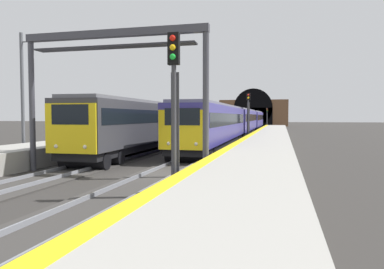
# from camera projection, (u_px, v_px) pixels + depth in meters

# --- Properties ---
(ground_plane) EXTENTS (320.00, 320.00, 0.00)m
(ground_plane) POSITION_uv_depth(u_px,v_px,m) (166.00, 174.00, 17.42)
(ground_plane) COLOR #302D2B
(platform_right) EXTENTS (112.00, 3.70, 1.04)m
(platform_right) POSITION_uv_depth(u_px,v_px,m) (253.00, 166.00, 16.39)
(platform_right) COLOR #9E9B93
(platform_right) RESTS_ON ground_plane
(platform_left) EXTENTS (112.00, 3.70, 1.04)m
(platform_left) POSITION_uv_depth(u_px,v_px,m) (9.00, 158.00, 19.54)
(platform_left) COLOR #9E9B93
(platform_left) RESTS_ON ground_plane
(platform_right_edge_strip) EXTENTS (112.00, 0.50, 0.01)m
(platform_right_edge_strip) POSITION_uv_depth(u_px,v_px,m) (218.00, 153.00, 16.75)
(platform_right_edge_strip) COLOR yellow
(platform_right_edge_strip) RESTS_ON platform_right
(track_main_line) EXTENTS (160.00, 2.78, 0.21)m
(track_main_line) POSITION_uv_depth(u_px,v_px,m) (166.00, 173.00, 17.42)
(track_main_line) COLOR #383533
(track_main_line) RESTS_ON ground_plane
(track_adjacent_line) EXTENTS (160.00, 2.88, 0.21)m
(track_adjacent_line) POSITION_uv_depth(u_px,v_px,m) (78.00, 169.00, 18.56)
(track_adjacent_line) COLOR #383533
(track_adjacent_line) RESTS_ON ground_plane
(train_main_approaching) EXTENTS (60.62, 3.01, 3.72)m
(train_main_approaching) POSITION_uv_depth(u_px,v_px,m) (241.00, 121.00, 49.36)
(train_main_approaching) COLOR navy
(train_main_approaching) RESTS_ON ground_plane
(train_adjacent_platform) EXTENTS (58.15, 3.25, 4.77)m
(train_adjacent_platform) POSITION_uv_depth(u_px,v_px,m) (200.00, 120.00, 45.73)
(train_adjacent_platform) COLOR #333338
(train_adjacent_platform) RESTS_ON ground_plane
(railway_signal_near) EXTENTS (0.39, 0.38, 5.50)m
(railway_signal_near) POSITION_uv_depth(u_px,v_px,m) (174.00, 100.00, 11.97)
(railway_signal_near) COLOR #38383D
(railway_signal_near) RESTS_ON ground_plane
(railway_signal_mid) EXTENTS (0.39, 0.38, 5.21)m
(railway_signal_mid) POSITION_uv_depth(u_px,v_px,m) (248.00, 114.00, 38.23)
(railway_signal_mid) COLOR #38383D
(railway_signal_mid) RESTS_ON ground_plane
(railway_signal_far) EXTENTS (0.39, 0.38, 4.68)m
(railway_signal_far) POSITION_uv_depth(u_px,v_px,m) (267.00, 116.00, 85.95)
(railway_signal_far) COLOR #38383D
(railway_signal_far) RESTS_ON ground_plane
(overhead_signal_gantry) EXTENTS (0.70, 9.22, 6.82)m
(overhead_signal_gantry) POSITION_uv_depth(u_px,v_px,m) (113.00, 64.00, 17.04)
(overhead_signal_gantry) COLOR #3F3F47
(overhead_signal_gantry) RESTS_ON ground_plane
(tunnel_portal) EXTENTS (2.91, 18.74, 10.50)m
(tunnel_portal) POSITION_uv_depth(u_px,v_px,m) (253.00, 113.00, 100.34)
(tunnel_portal) COLOR brown
(tunnel_portal) RESTS_ON ground_plane
(catenary_mast_far) EXTENTS (0.22, 2.23, 8.19)m
(catenary_mast_far) POSITION_uv_depth(u_px,v_px,m) (23.00, 94.00, 23.69)
(catenary_mast_far) COLOR #595B60
(catenary_mast_far) RESTS_ON ground_plane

